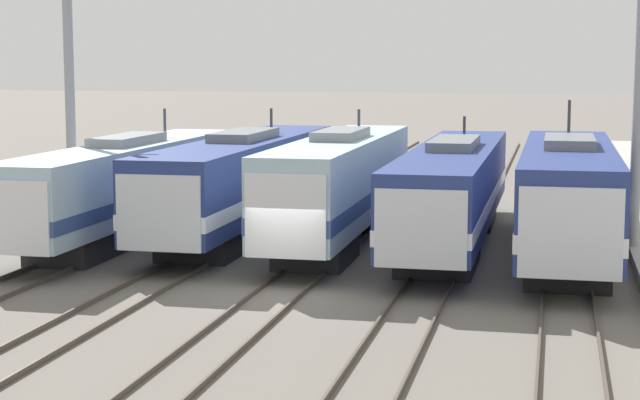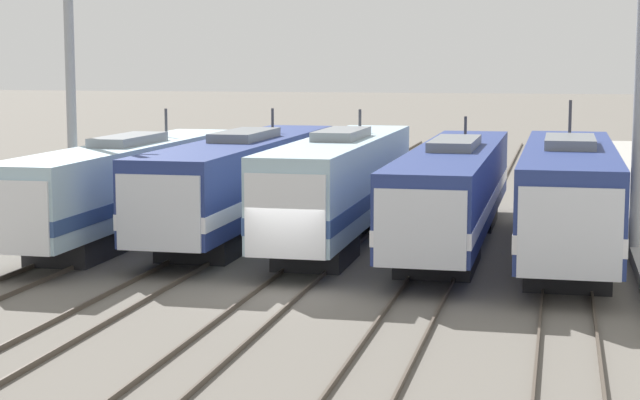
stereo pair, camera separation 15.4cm
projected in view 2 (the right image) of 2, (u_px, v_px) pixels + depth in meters
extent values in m
plane|color=#666059|center=(280.00, 293.00, 32.10)|extent=(400.00, 400.00, 0.00)
cube|color=#4C4238|center=(4.00, 277.00, 34.09)|extent=(0.07, 120.00, 0.15)
cube|color=#4C4238|center=(45.00, 279.00, 33.78)|extent=(0.07, 120.00, 0.15)
cube|color=#4C4238|center=(127.00, 283.00, 33.17)|extent=(0.07, 120.00, 0.15)
cube|color=#4C4238|center=(170.00, 286.00, 32.85)|extent=(0.07, 120.00, 0.15)
cube|color=#4C4238|center=(257.00, 290.00, 32.25)|extent=(0.07, 120.00, 0.15)
cube|color=#4C4238|center=(303.00, 292.00, 31.93)|extent=(0.07, 120.00, 0.15)
cube|color=#4C4238|center=(395.00, 297.00, 31.32)|extent=(0.07, 120.00, 0.15)
cube|color=#4C4238|center=(444.00, 299.00, 31.01)|extent=(0.07, 120.00, 0.15)
cube|color=#4C4238|center=(542.00, 304.00, 30.40)|extent=(0.07, 120.00, 0.15)
cube|color=#4C4238|center=(593.00, 306.00, 30.09)|extent=(0.07, 120.00, 0.15)
cube|color=#232326|center=(79.00, 245.00, 37.78)|extent=(2.33, 4.08, 0.95)
cube|color=#232326|center=(172.00, 209.00, 46.75)|extent=(2.33, 4.08, 0.95)
cube|color=#9EBCCC|center=(130.00, 179.00, 42.03)|extent=(2.74, 18.55, 2.75)
cube|color=navy|center=(130.00, 193.00, 42.10)|extent=(2.78, 18.59, 0.49)
cube|color=silver|center=(28.00, 213.00, 34.08)|extent=(2.52, 2.25, 2.34)
cube|color=black|center=(11.00, 201.00, 33.00)|extent=(2.14, 0.08, 0.65)
cube|color=gray|center=(129.00, 140.00, 41.82)|extent=(1.51, 4.64, 0.35)
cylinder|color=#38383D|center=(166.00, 123.00, 45.71)|extent=(0.12, 0.12, 1.21)
cube|color=black|center=(208.00, 241.00, 38.50)|extent=(2.59, 4.17, 0.95)
cube|color=black|center=(276.00, 207.00, 47.66)|extent=(2.59, 4.17, 0.95)
cube|color=navy|center=(245.00, 175.00, 42.83)|extent=(3.05, 18.96, 2.87)
cube|color=silver|center=(246.00, 189.00, 42.91)|extent=(3.09, 19.00, 0.52)
cube|color=silver|center=(169.00, 209.00, 34.60)|extent=(2.80, 2.08, 2.44)
cube|color=black|center=(158.00, 196.00, 33.60)|extent=(2.38, 0.08, 0.68)
cube|color=slate|center=(245.00, 135.00, 42.62)|extent=(1.68, 4.74, 0.35)
cylinder|color=#38383D|center=(273.00, 120.00, 46.61)|extent=(0.12, 0.12, 1.06)
cube|color=#232326|center=(317.00, 250.00, 36.79)|extent=(2.35, 3.73, 0.95)
cube|color=#232326|center=(362.00, 215.00, 44.99)|extent=(2.35, 3.73, 0.95)
cube|color=#9EBCCC|center=(342.00, 179.00, 40.63)|extent=(2.76, 16.96, 3.06)
cube|color=navy|center=(342.00, 195.00, 40.71)|extent=(2.80, 17.00, 0.55)
cube|color=silver|center=(294.00, 212.00, 33.46)|extent=(2.54, 2.28, 2.60)
cube|color=black|center=(285.00, 198.00, 32.36)|extent=(2.16, 0.08, 0.73)
cube|color=gray|center=(342.00, 134.00, 40.40)|extent=(1.52, 4.24, 0.35)
cylinder|color=#38383D|center=(360.00, 121.00, 43.97)|extent=(0.12, 0.12, 0.94)
cube|color=black|center=(439.00, 255.00, 35.88)|extent=(2.49, 4.36, 0.95)
cube|color=black|center=(465.00, 214.00, 45.47)|extent=(2.49, 4.36, 0.95)
cube|color=navy|center=(454.00, 184.00, 40.44)|extent=(2.93, 19.84, 2.73)
cube|color=silver|center=(454.00, 198.00, 40.51)|extent=(2.97, 19.88, 0.49)
cube|color=silver|center=(424.00, 224.00, 31.79)|extent=(2.70, 2.10, 2.32)
cube|color=black|center=(420.00, 212.00, 30.79)|extent=(2.29, 0.08, 0.65)
cube|color=slate|center=(455.00, 143.00, 40.24)|extent=(1.61, 4.96, 0.35)
cylinder|color=#38383D|center=(465.00, 128.00, 44.42)|extent=(0.12, 0.12, 0.97)
cube|color=black|center=(567.00, 268.00, 33.63)|extent=(2.62, 3.71, 0.95)
cube|color=black|center=(567.00, 227.00, 41.79)|extent=(2.62, 3.71, 0.95)
cube|color=navy|center=(569.00, 190.00, 37.45)|extent=(3.09, 16.87, 3.01)
cube|color=silver|center=(568.00, 207.00, 37.53)|extent=(3.13, 16.91, 0.54)
cube|color=silver|center=(570.00, 229.00, 30.16)|extent=(2.84, 1.93, 2.56)
cube|color=black|center=(570.00, 213.00, 29.23)|extent=(2.41, 0.08, 0.72)
cube|color=slate|center=(570.00, 142.00, 37.23)|extent=(1.70, 4.22, 0.35)
cylinder|color=#38383D|center=(570.00, 120.00, 40.75)|extent=(0.12, 0.12, 1.49)
cylinder|color=gray|center=(71.00, 96.00, 41.79)|extent=(0.38, 0.38, 11.14)
cylinder|color=gray|center=(639.00, 101.00, 37.10)|extent=(0.38, 0.38, 11.14)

